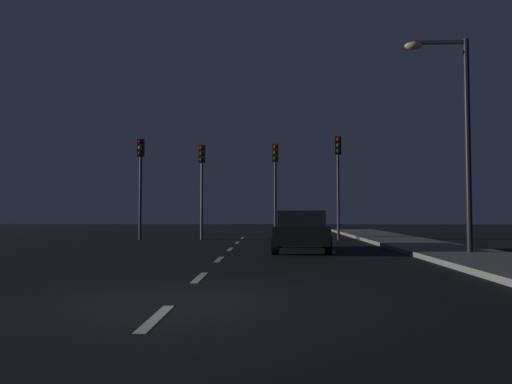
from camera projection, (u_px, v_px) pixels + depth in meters
ground_plane at (221, 258)px, 14.31m from camera, size 80.00×80.00×0.00m
sidewalk_curb_right at (468, 256)px, 14.09m from camera, size 3.00×40.00×0.15m
lane_stripe_nearest at (156, 318)px, 6.12m from camera, size 0.16×1.60×0.01m
lane_stripe_second at (200, 277)px, 9.92m from camera, size 0.16×1.60×0.01m
lane_stripe_third at (219, 259)px, 13.71m from camera, size 0.16×1.60×0.01m
lane_stripe_fourth at (230, 249)px, 17.51m from camera, size 0.16×1.60×0.01m
lane_stripe_fifth at (237, 243)px, 21.30m from camera, size 0.16×1.60×0.01m
lane_stripe_sixth at (242, 238)px, 25.10m from camera, size 0.16×1.60×0.01m
traffic_signal_far_left at (141, 169)px, 23.80m from camera, size 0.32×0.38×5.15m
traffic_signal_center_left at (202, 173)px, 23.69m from camera, size 0.32×0.38×4.82m
traffic_signal_center_right at (275, 173)px, 23.58m from camera, size 0.32×0.38×4.86m
traffic_signal_far_right at (338, 168)px, 23.49m from camera, size 0.32×0.38×5.23m
car_stopped_ahead at (302, 230)px, 16.64m from camera, size 2.18×4.30×1.45m
street_lamp_right at (457, 124)px, 14.81m from camera, size 2.04×0.36×6.96m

